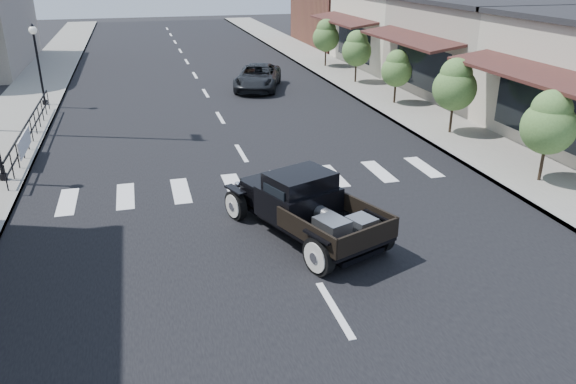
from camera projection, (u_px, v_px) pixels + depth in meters
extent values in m
plane|color=black|center=(294.00, 242.00, 13.77)|extent=(120.00, 120.00, 0.00)
cube|color=black|center=(211.00, 102.00, 27.14)|extent=(14.00, 80.00, 0.02)
cube|color=gray|center=(21.00, 113.00, 25.09)|extent=(3.00, 80.00, 0.15)
cube|color=gray|center=(374.00, 91.00, 29.15)|extent=(3.00, 80.00, 0.15)
cube|color=#9F9585|center=(513.00, 49.00, 28.08)|extent=(10.00, 9.00, 4.50)
cube|color=beige|center=(427.00, 29.00, 36.11)|extent=(10.00, 9.00, 4.50)
imported|color=black|center=(258.00, 77.00, 29.63)|extent=(3.52, 5.03, 1.28)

